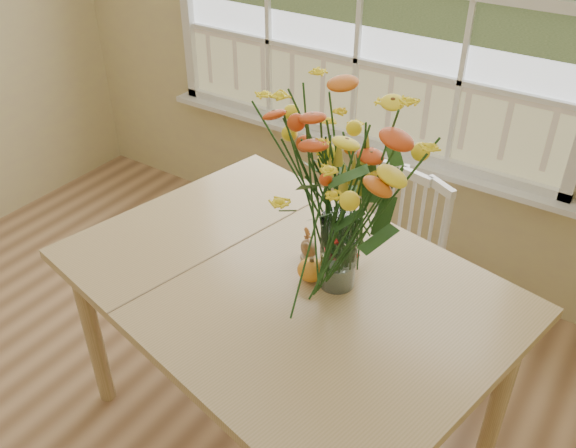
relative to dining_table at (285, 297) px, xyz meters
The scene contains 7 objects.
wall_back 1.56m from the dining_table, 108.37° to the left, with size 4.00×0.02×2.70m, color beige.
dining_table is the anchor object (origin of this frame).
windsor_chair 0.80m from the dining_table, 81.88° to the left, with size 0.47×0.46×0.88m.
flower_vase 0.54m from the dining_table, 24.06° to the left, with size 0.59×0.59×0.70m.
pumpkin 0.16m from the dining_table, 27.38° to the left, with size 0.10×0.10×0.08m, color orange.
turkey_figurine 0.20m from the dining_table, 87.84° to the left, with size 0.10×0.09×0.10m.
dark_gourd 0.28m from the dining_table, 70.59° to the left, with size 0.13×0.07×0.06m.
Camera 1 is at (1.40, -0.50, 2.21)m, focal length 38.00 mm.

